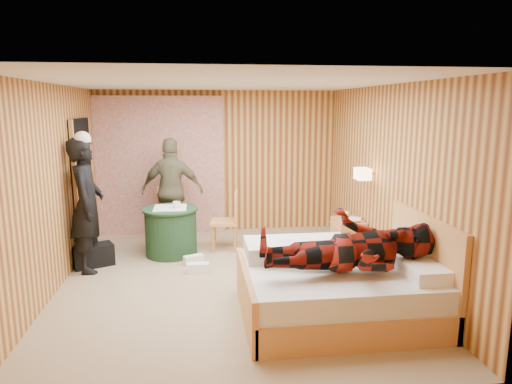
{
  "coord_description": "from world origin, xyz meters",
  "views": [
    {
      "loc": [
        -0.35,
        -5.59,
        2.23
      ],
      "look_at": [
        0.44,
        0.59,
        1.05
      ],
      "focal_mm": 32.0,
      "sensor_mm": 36.0,
      "label": 1
    }
  ],
  "objects": [
    {
      "name": "floor",
      "position": [
        0.0,
        0.0,
        0.0
      ],
      "size": [
        4.2,
        5.0,
        0.01
      ],
      "primitive_type": "cube",
      "color": "tan",
      "rests_on": "ground"
    },
    {
      "name": "ceiling",
      "position": [
        0.0,
        0.0,
        2.5
      ],
      "size": [
        4.2,
        5.0,
        0.01
      ],
      "primitive_type": "cube",
      "color": "white",
      "rests_on": "wall_back"
    },
    {
      "name": "wall_back",
      "position": [
        0.0,
        2.5,
        1.25
      ],
      "size": [
        4.2,
        0.02,
        2.5
      ],
      "primitive_type": "cube",
      "color": "#DBA854",
      "rests_on": "floor"
    },
    {
      "name": "wall_left",
      "position": [
        -2.1,
        0.0,
        1.25
      ],
      "size": [
        0.02,
        5.0,
        2.5
      ],
      "primitive_type": "cube",
      "color": "#DBA854",
      "rests_on": "floor"
    },
    {
      "name": "wall_right",
      "position": [
        2.1,
        0.0,
        1.25
      ],
      "size": [
        0.02,
        5.0,
        2.5
      ],
      "primitive_type": "cube",
      "color": "#DBA854",
      "rests_on": "floor"
    },
    {
      "name": "curtain",
      "position": [
        -1.0,
        2.43,
        1.2
      ],
      "size": [
        2.2,
        0.08,
        2.4
      ],
      "primitive_type": "cube",
      "color": "beige",
      "rests_on": "floor"
    },
    {
      "name": "doorway",
      "position": [
        -2.06,
        1.4,
        1.02
      ],
      "size": [
        0.06,
        0.9,
        2.05
      ],
      "primitive_type": "cube",
      "color": "black",
      "rests_on": "floor"
    },
    {
      "name": "wall_lamp",
      "position": [
        1.92,
        0.45,
        1.3
      ],
      "size": [
        0.26,
        0.24,
        0.16
      ],
      "color": "gold",
      "rests_on": "wall_right"
    },
    {
      "name": "bed",
      "position": [
        1.12,
        -1.11,
        0.31
      ],
      "size": [
        2.0,
        1.58,
        1.08
      ],
      "color": "#E7A55E",
      "rests_on": "floor"
    },
    {
      "name": "nightstand",
      "position": [
        1.88,
        0.85,
        0.28
      ],
      "size": [
        0.41,
        0.56,
        0.54
      ],
      "color": "#E7A55E",
      "rests_on": "floor"
    },
    {
      "name": "round_table",
      "position": [
        -0.78,
        1.18,
        0.37
      ],
      "size": [
        0.83,
        0.83,
        0.73
      ],
      "color": "#214725",
      "rests_on": "floor"
    },
    {
      "name": "chair_far",
      "position": [
        -0.8,
        1.84,
        0.54
      ],
      "size": [
        0.5,
        0.5,
        0.93
      ],
      "rotation": [
        0.0,
        0.0,
        0.23
      ],
      "color": "#E7A55E",
      "rests_on": "floor"
    },
    {
      "name": "chair_near",
      "position": [
        0.12,
        1.33,
        0.53
      ],
      "size": [
        0.46,
        0.46,
        0.91
      ],
      "rotation": [
        0.0,
        0.0,
        -1.68
      ],
      "color": "#E7A55E",
      "rests_on": "floor"
    },
    {
      "name": "duffel_bag",
      "position": [
        -1.85,
        0.81,
        0.15
      ],
      "size": [
        0.61,
        0.48,
        0.31
      ],
      "primitive_type": "cube",
      "rotation": [
        0.0,
        0.0,
        0.43
      ],
      "color": "black",
      "rests_on": "floor"
    },
    {
      "name": "sneaker_left",
      "position": [
        -0.38,
        0.35,
        0.07
      ],
      "size": [
        0.3,
        0.14,
        0.13
      ],
      "primitive_type": "cube",
      "rotation": [
        0.0,
        0.0,
        -0.06
      ],
      "color": "white",
      "rests_on": "floor"
    },
    {
      "name": "sneaker_right",
      "position": [
        -0.45,
        0.71,
        0.06
      ],
      "size": [
        0.3,
        0.21,
        0.12
      ],
      "primitive_type": "cube",
      "rotation": [
        0.0,
        0.0,
        0.38
      ],
      "color": "white",
      "rests_on": "floor"
    },
    {
      "name": "woman_standing",
      "position": [
        -1.85,
        0.65,
        0.91
      ],
      "size": [
        0.48,
        0.69,
        1.83
      ],
      "primitive_type": "imported",
      "rotation": [
        0.0,
        0.0,
        1.63
      ],
      "color": "black",
      "rests_on": "floor"
    },
    {
      "name": "man_at_table",
      "position": [
        -0.78,
        1.88,
        0.86
      ],
      "size": [
        1.06,
        0.57,
        1.72
      ],
      "primitive_type": "imported",
      "rotation": [
        0.0,
        0.0,
        2.99
      ],
      "color": "#686345",
      "rests_on": "floor"
    },
    {
      "name": "man_on_bed",
      "position": [
        1.15,
        -1.33,
        0.97
      ],
      "size": [
        0.86,
        0.67,
        1.77
      ],
      "primitive_type": "imported",
      "rotation": [
        0.0,
        1.57,
        0.0
      ],
      "color": "maroon",
      "rests_on": "bed"
    },
    {
      "name": "book_lower",
      "position": [
        1.88,
        0.8,
        0.55
      ],
      "size": [
        0.18,
        0.23,
        0.02
      ],
      "primitive_type": "imported",
      "rotation": [
        0.0,
        0.0,
        -0.06
      ],
      "color": "white",
      "rests_on": "nightstand"
    },
    {
      "name": "book_upper",
      "position": [
        1.88,
        0.8,
        0.57
      ],
      "size": [
        0.25,
        0.27,
        0.02
      ],
      "primitive_type": "imported",
      "rotation": [
        0.0,
        0.0,
        -0.45
      ],
      "color": "white",
      "rests_on": "nightstand"
    },
    {
      "name": "cup_nightstand",
      "position": [
        1.88,
        0.98,
        0.59
      ],
      "size": [
        0.13,
        0.13,
        0.09
      ],
      "primitive_type": "imported",
      "rotation": [
        0.0,
        0.0,
        -0.43
      ],
      "color": "white",
      "rests_on": "nightstand"
    },
    {
      "name": "cup_table",
      "position": [
        -0.68,
        1.13,
        0.78
      ],
      "size": [
        0.16,
        0.16,
        0.1
      ],
      "primitive_type": "imported",
      "rotation": [
        0.0,
        0.0,
        0.32
      ],
      "color": "white",
      "rests_on": "round_table"
    }
  ]
}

